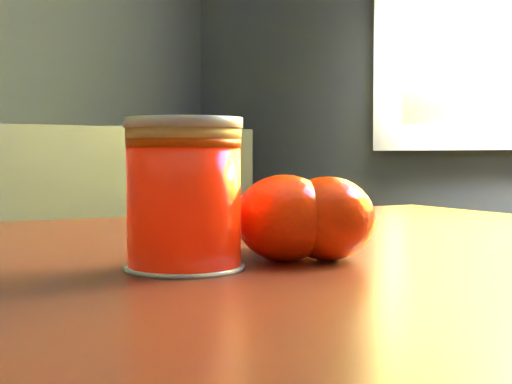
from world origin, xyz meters
TOP-DOWN VIEW (x-y plane):
  - table at (0.75, -0.03)m, footprint 1.07×0.80m
  - juice_glass at (0.70, -0.08)m, footprint 0.08×0.08m
  - orange_front at (0.81, -0.05)m, footprint 0.07×0.07m
  - orange_back at (0.78, -0.09)m, footprint 0.09×0.09m
  - orange_extra at (0.81, -0.10)m, footprint 0.08×0.08m

SIDE VIEW (x-z plane):
  - table at x=0.75m, z-range 0.28..1.03m
  - orange_front at x=0.81m, z-range 0.75..0.81m
  - orange_extra at x=0.81m, z-range 0.75..0.81m
  - orange_back at x=0.78m, z-range 0.75..0.82m
  - juice_glass at x=0.70m, z-range 0.75..0.85m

